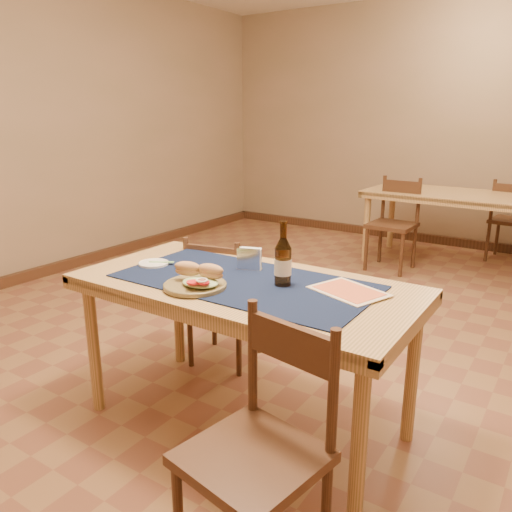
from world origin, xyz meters
The scene contains 15 objects.
room centered at (0.00, 0.00, 1.40)m, with size 6.04×7.04×2.84m.
main_table centered at (0.00, -0.80, 0.67)m, with size 1.60×0.80×0.75m.
placemat centered at (0.00, -0.80, 0.75)m, with size 1.20×0.60×0.01m, color #0E1835.
baseboard centered at (0.00, 0.00, 0.05)m, with size 6.00×7.00×0.10m.
back_table centered at (0.21, 2.61, 0.67)m, with size 1.77×0.93×0.75m.
chair_main_far centered at (-0.48, -0.34, 0.43)m, with size 0.45×0.45×0.82m.
chair_main_near centered at (0.50, -1.43, 0.46)m, with size 0.47×0.47×0.88m.
chair_back_near centered at (-0.27, 2.19, 0.47)m, with size 0.43×0.43×0.91m.
chair_back_far centered at (0.68, 3.09, 0.45)m, with size 0.45×0.45×0.87m.
sandwich_plate centered at (-0.12, -1.00, 0.79)m, with size 0.28×0.28×0.11m.
side_plate centered at (-0.54, -0.85, 0.76)m, with size 0.15×0.15×0.01m.
fork centered at (-0.49, -0.82, 0.77)m, with size 0.12×0.08×0.00m.
beer_bottle centered at (0.18, -0.75, 0.86)m, with size 0.08×0.08×0.29m.
napkin_holder centered at (-0.08, -0.64, 0.81)m, with size 0.13×0.08×0.11m.
menu_card centered at (0.47, -0.68, 0.76)m, with size 0.37×0.32×0.01m.
Camera 1 is at (1.26, -2.60, 1.50)m, focal length 35.00 mm.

